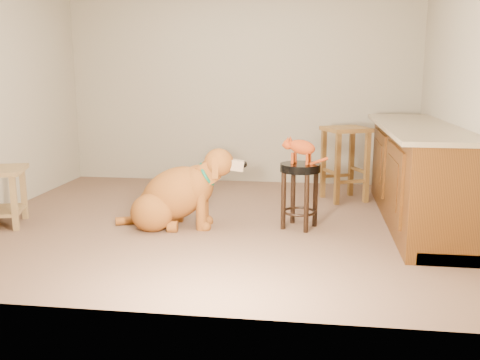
# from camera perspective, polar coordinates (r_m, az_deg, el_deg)

# --- Properties ---
(floor) EXTENTS (4.50, 4.00, 0.01)m
(floor) POSITION_cam_1_polar(r_m,az_deg,el_deg) (5.19, -2.87, -4.52)
(floor) COLOR brown
(floor) RESTS_ON ground
(room_shell) EXTENTS (4.54, 4.04, 2.62)m
(room_shell) POSITION_cam_1_polar(r_m,az_deg,el_deg) (5.00, -3.07, 14.29)
(room_shell) COLOR #9F9780
(room_shell) RESTS_ON ground
(cabinet_run) EXTENTS (0.70, 2.56, 0.94)m
(cabinet_run) POSITION_cam_1_polar(r_m,az_deg,el_deg) (5.39, 18.48, 0.29)
(cabinet_run) COLOR #48270C
(cabinet_run) RESTS_ON ground
(padded_stool) EXTENTS (0.40, 0.40, 0.61)m
(padded_stool) POSITION_cam_1_polar(r_m,az_deg,el_deg) (4.94, 6.41, -0.27)
(padded_stool) COLOR black
(padded_stool) RESTS_ON ground
(wood_stool) EXTENTS (0.59, 0.59, 0.83)m
(wood_stool) POSITION_cam_1_polar(r_m,az_deg,el_deg) (6.11, 11.11, 1.87)
(wood_stool) COLOR brown
(wood_stool) RESTS_ON ground
(golden_retriever) EXTENTS (1.26, 0.65, 0.80)m
(golden_retriever) POSITION_cam_1_polar(r_m,az_deg,el_deg) (5.01, -6.83, -1.67)
(golden_retriever) COLOR brown
(golden_retriever) RESTS_ON ground
(tabby_kitten) EXTENTS (0.43, 0.21, 0.27)m
(tabby_kitten) POSITION_cam_1_polar(r_m,az_deg,el_deg) (4.89, 6.39, 3.44)
(tabby_kitten) COLOR maroon
(tabby_kitten) RESTS_ON padded_stool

